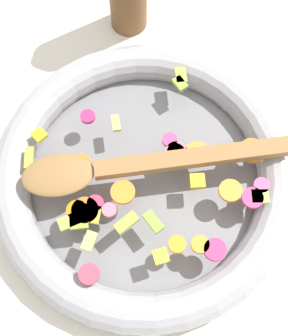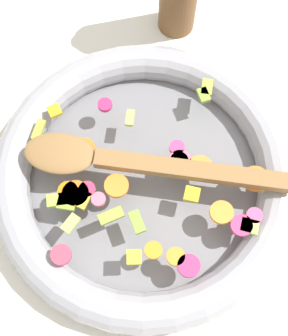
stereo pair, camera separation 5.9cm
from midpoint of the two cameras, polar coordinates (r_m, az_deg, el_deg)
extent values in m
plane|color=silver|center=(0.64, -2.63, -1.97)|extent=(4.00, 4.00, 0.00)
cylinder|color=slate|center=(0.63, -2.65, -1.79)|extent=(0.35, 0.35, 0.01)
torus|color=#9E9EA5|center=(0.61, -2.73, -1.20)|extent=(0.40, 0.40, 0.05)
cylinder|color=orange|center=(0.56, 3.86, -9.69)|extent=(0.03, 0.03, 0.01)
cylinder|color=orange|center=(0.58, -10.10, -5.52)|extent=(0.05, 0.05, 0.01)
cylinder|color=orange|center=(0.59, 3.74, 1.37)|extent=(0.04, 0.04, 0.01)
cylinder|color=orange|center=(0.58, 7.67, -3.13)|extent=(0.04, 0.04, 0.01)
cylinder|color=orange|center=(0.58, -11.07, -5.46)|extent=(0.03, 0.03, 0.01)
cylinder|color=orange|center=(0.60, -10.59, 0.10)|extent=(0.03, 0.03, 0.01)
cylinder|color=orange|center=(0.58, -5.50, -3.34)|extent=(0.04, 0.04, 0.01)
cylinder|color=orange|center=(0.56, 1.04, -9.70)|extent=(0.03, 0.03, 0.01)
cylinder|color=orange|center=(0.61, 10.37, 1.75)|extent=(0.04, 0.04, 0.01)
cylinder|color=orange|center=(0.59, -10.83, -0.86)|extent=(0.03, 0.03, 0.01)
cube|color=#B5D161|center=(0.57, -9.68, -9.17)|extent=(0.03, 0.03, 0.01)
cube|color=#BFDC60|center=(0.62, -6.17, 5.12)|extent=(0.02, 0.02, 0.01)
cube|color=#94B43E|center=(0.57, -5.14, -7.05)|extent=(0.02, 0.03, 0.01)
cube|color=#85BF3E|center=(0.57, -1.84, -6.95)|extent=(0.03, 0.02, 0.01)
cube|color=#BCDC5B|center=(0.59, 11.19, -3.82)|extent=(0.02, 0.03, 0.01)
cube|color=#8CBA3D|center=(0.64, 1.76, 9.93)|extent=(0.02, 0.02, 0.01)
cube|color=#A5C047|center=(0.58, -12.02, -6.80)|extent=(0.02, 0.03, 0.01)
cube|color=#A3BA42|center=(0.65, 1.90, 10.90)|extent=(0.03, 0.02, 0.01)
cube|color=#90C439|center=(0.58, -10.86, -6.93)|extent=(0.02, 0.03, 0.01)
cube|color=#A7BA3D|center=(0.62, -16.50, 0.83)|extent=(0.03, 0.02, 0.01)
cylinder|color=#D42D68|center=(0.62, -9.57, 5.87)|extent=(0.02, 0.02, 0.01)
cylinder|color=#EE6987|center=(0.60, 0.96, 1.97)|extent=(0.03, 0.03, 0.01)
cylinder|color=#D5417E|center=(0.60, 0.40, 3.06)|extent=(0.03, 0.03, 0.01)
cylinder|color=#D5396F|center=(0.58, 10.30, -3.99)|extent=(0.04, 0.04, 0.01)
cylinder|color=#DA345B|center=(0.58, -8.86, -4.67)|extent=(0.03, 0.03, 0.01)
cylinder|color=pink|center=(0.60, 0.99, 1.76)|extent=(0.03, 0.03, 0.01)
cylinder|color=#CE415A|center=(0.56, -9.78, -13.03)|extent=(0.03, 0.03, 0.01)
cylinder|color=#DC4E83|center=(0.59, 11.41, -2.49)|extent=(0.03, 0.03, 0.01)
cylinder|color=#E36A83|center=(0.57, -7.19, -5.49)|extent=(0.02, 0.02, 0.01)
cylinder|color=#CA326A|center=(0.56, 5.66, -10.29)|extent=(0.04, 0.04, 0.01)
cube|color=gold|center=(0.58, 3.69, -1.96)|extent=(0.02, 0.02, 0.01)
cube|color=yellow|center=(0.58, -9.39, -5.94)|extent=(0.03, 0.03, 0.01)
cube|color=yellow|center=(0.56, -1.00, -11.13)|extent=(0.02, 0.02, 0.01)
cube|color=yellow|center=(0.63, -15.28, 3.57)|extent=(0.02, 0.02, 0.01)
cube|color=yellow|center=(0.61, 11.24, 1.42)|extent=(0.02, 0.02, 0.01)
cube|color=olive|center=(0.58, 3.15, 0.86)|extent=(0.10, 0.24, 0.01)
ellipsoid|color=olive|center=(0.59, -13.28, -1.22)|extent=(0.08, 0.10, 0.01)
camera|label=1|loc=(0.03, -92.89, -7.35)|focal=50.00mm
camera|label=2|loc=(0.03, 87.11, 7.35)|focal=50.00mm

